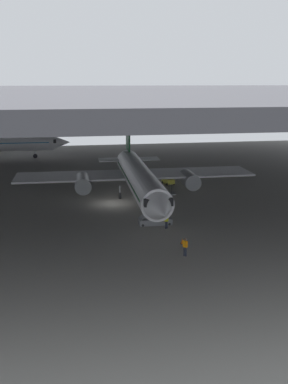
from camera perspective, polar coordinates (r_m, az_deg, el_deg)
name	(u,v)px	position (r m, az deg, el deg)	size (l,w,h in m)	color
ground_plane	(112,204)	(57.68, -4.14, -1.54)	(110.00, 110.00, 0.00)	gray
hangar_structure	(102,93)	(69.22, -5.56, 12.75)	(121.00, 99.00, 14.53)	#4C4F54
airplane_main	(139,177)	(57.66, -0.68, 1.92)	(33.01, 34.33, 10.87)	white
boarding_stairs	(156,218)	(49.30, 1.54, -3.40)	(4.10, 1.58, 4.53)	slate
crew_worker_near_nose	(185,246)	(40.57, 5.40, -7.02)	(0.40, 0.43, 1.75)	#232838
crew_worker_by_stairs	(166,220)	(47.76, 2.95, -3.72)	(0.51, 0.35, 1.66)	#232838
traffic_cone_orange	(182,241)	(43.70, 5.04, -6.42)	(0.36, 0.36, 0.60)	black
baggage_tug	(168,181)	(68.35, 3.18, 1.45)	(1.78, 2.44, 0.90)	yellow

